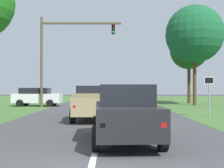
% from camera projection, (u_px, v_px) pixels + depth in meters
% --- Properties ---
extents(ground_plane, '(120.00, 120.00, 0.00)m').
position_uv_depth(ground_plane, '(103.00, 117.00, 18.14)').
color(ground_plane, '#424244').
extents(lane_centre_stripe, '(0.16, 40.73, 0.01)m').
position_uv_depth(lane_centre_stripe, '(92.00, 163.00, 7.14)').
color(lane_centre_stripe, white).
rests_on(lane_centre_stripe, ground_plane).
extents(red_suv_near, '(2.27, 4.99, 1.89)m').
position_uv_depth(red_suv_near, '(124.00, 112.00, 10.09)').
color(red_suv_near, black).
rests_on(red_suv_near, ground_plane).
extents(pickup_truck_lead, '(2.27, 4.89, 1.90)m').
position_uv_depth(pickup_truck_lead, '(94.00, 102.00, 16.58)').
color(pickup_truck_lead, tan).
rests_on(pickup_truck_lead, ground_plane).
extents(traffic_light, '(7.54, 0.40, 8.39)m').
position_uv_depth(traffic_light, '(61.00, 48.00, 28.12)').
color(traffic_light, brown).
rests_on(traffic_light, ground_plane).
extents(keep_moving_sign, '(0.60, 0.09, 2.59)m').
position_uv_depth(keep_moving_sign, '(209.00, 90.00, 18.41)').
color(keep_moving_sign, gray).
rests_on(keep_moving_sign, ground_plane).
extents(oak_tree_right, '(5.91, 5.91, 10.22)m').
position_uv_depth(oak_tree_right, '(194.00, 34.00, 30.82)').
color(oak_tree_right, '#4C351E').
rests_on(oak_tree_right, ground_plane).
extents(crossing_suv_far, '(4.60, 2.24, 1.78)m').
position_uv_depth(crossing_suv_far, '(37.00, 97.00, 29.33)').
color(crossing_suv_far, silver).
rests_on(crossing_suv_far, ground_plane).
extents(extra_tree_2, '(4.37, 4.37, 8.30)m').
position_uv_depth(extra_tree_2, '(189.00, 51.00, 34.89)').
color(extra_tree_2, '#4C351E').
rests_on(extra_tree_2, ground_plane).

